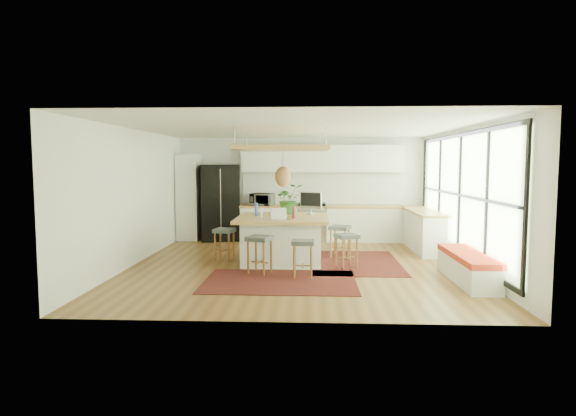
{
  "coord_description": "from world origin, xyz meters",
  "views": [
    {
      "loc": [
        0.27,
        -9.55,
        2.01
      ],
      "look_at": [
        -0.2,
        0.5,
        1.1
      ],
      "focal_mm": 30.5,
      "sensor_mm": 36.0,
      "label": 1
    }
  ],
  "objects_px": {
    "laptop": "(280,214)",
    "microwave": "(262,198)",
    "monitor": "(311,202)",
    "stool_near_right": "(303,257)",
    "fridge": "(220,205)",
    "island": "(283,239)",
    "stool_left_side": "(224,243)",
    "stool_right_front": "(347,250)",
    "island_plant": "(289,202)",
    "stool_right_back": "(340,241)",
    "stool_near_left": "(260,255)"
  },
  "relations": [
    {
      "from": "stool_near_right",
      "to": "stool_left_side",
      "type": "height_order",
      "value": "same"
    },
    {
      "from": "stool_right_front",
      "to": "stool_near_right",
      "type": "bearing_deg",
      "value": -136.13
    },
    {
      "from": "stool_near_left",
      "to": "stool_right_front",
      "type": "xyz_separation_m",
      "value": [
        1.62,
        0.58,
        0.0
      ]
    },
    {
      "from": "fridge",
      "to": "stool_left_side",
      "type": "height_order",
      "value": "fridge"
    },
    {
      "from": "stool_near_right",
      "to": "island_plant",
      "type": "relative_size",
      "value": 1.02
    },
    {
      "from": "island",
      "to": "stool_left_side",
      "type": "height_order",
      "value": "island"
    },
    {
      "from": "island",
      "to": "monitor",
      "type": "distance_m",
      "value": 1.03
    },
    {
      "from": "stool_near_right",
      "to": "laptop",
      "type": "bearing_deg",
      "value": 118.77
    },
    {
      "from": "stool_near_left",
      "to": "monitor",
      "type": "relative_size",
      "value": 1.3
    },
    {
      "from": "monitor",
      "to": "stool_near_right",
      "type": "bearing_deg",
      "value": -64.11
    },
    {
      "from": "stool_near_left",
      "to": "stool_left_side",
      "type": "relative_size",
      "value": 1.05
    },
    {
      "from": "island",
      "to": "stool_right_front",
      "type": "bearing_deg",
      "value": -24.53
    },
    {
      "from": "fridge",
      "to": "microwave",
      "type": "distance_m",
      "value": 1.15
    },
    {
      "from": "stool_right_back",
      "to": "island",
      "type": "bearing_deg",
      "value": -157.25
    },
    {
      "from": "stool_near_left",
      "to": "stool_right_front",
      "type": "relative_size",
      "value": 1.05
    },
    {
      "from": "stool_near_left",
      "to": "microwave",
      "type": "distance_m",
      "value": 3.98
    },
    {
      "from": "stool_right_front",
      "to": "stool_left_side",
      "type": "relative_size",
      "value": 1.0
    },
    {
      "from": "stool_near_right",
      "to": "microwave",
      "type": "bearing_deg",
      "value": 105.37
    },
    {
      "from": "microwave",
      "to": "island_plant",
      "type": "relative_size",
      "value": 0.89
    },
    {
      "from": "stool_near_right",
      "to": "laptop",
      "type": "distance_m",
      "value": 1.17
    },
    {
      "from": "stool_right_back",
      "to": "fridge",
      "type": "bearing_deg",
      "value": 143.03
    },
    {
      "from": "fridge",
      "to": "stool_near_right",
      "type": "distance_m",
      "value": 4.77
    },
    {
      "from": "island",
      "to": "laptop",
      "type": "xyz_separation_m",
      "value": [
        -0.01,
        -0.55,
        0.58
      ]
    },
    {
      "from": "stool_right_back",
      "to": "laptop",
      "type": "relative_size",
      "value": 2.0
    },
    {
      "from": "stool_right_back",
      "to": "monitor",
      "type": "xyz_separation_m",
      "value": [
        -0.62,
        -0.05,
        0.83
      ]
    },
    {
      "from": "stool_right_front",
      "to": "island_plant",
      "type": "height_order",
      "value": "island_plant"
    },
    {
      "from": "fridge",
      "to": "island",
      "type": "distance_m",
      "value": 3.35
    },
    {
      "from": "stool_near_right",
      "to": "island_plant",
      "type": "distance_m",
      "value": 2.18
    },
    {
      "from": "island",
      "to": "monitor",
      "type": "height_order",
      "value": "monitor"
    },
    {
      "from": "laptop",
      "to": "microwave",
      "type": "xyz_separation_m",
      "value": [
        -0.68,
        3.29,
        0.07
      ]
    },
    {
      "from": "fridge",
      "to": "island_plant",
      "type": "height_order",
      "value": "fridge"
    },
    {
      "from": "island_plant",
      "to": "monitor",
      "type": "bearing_deg",
      "value": -18.54
    },
    {
      "from": "stool_near_left",
      "to": "stool_near_right",
      "type": "height_order",
      "value": "stool_near_left"
    },
    {
      "from": "island",
      "to": "stool_left_side",
      "type": "distance_m",
      "value": 1.23
    },
    {
      "from": "monitor",
      "to": "island_plant",
      "type": "xyz_separation_m",
      "value": [
        -0.48,
        0.16,
        -0.01
      ]
    },
    {
      "from": "stool_near_left",
      "to": "stool_left_side",
      "type": "bearing_deg",
      "value": 124.94
    },
    {
      "from": "microwave",
      "to": "island_plant",
      "type": "distance_m",
      "value": 2.27
    },
    {
      "from": "stool_right_front",
      "to": "stool_left_side",
      "type": "xyz_separation_m",
      "value": [
        -2.49,
        0.67,
        0.0
      ]
    },
    {
      "from": "fridge",
      "to": "island_plant",
      "type": "distance_m",
      "value": 2.91
    },
    {
      "from": "stool_right_back",
      "to": "stool_near_left",
      "type": "bearing_deg",
      "value": -133.04
    },
    {
      "from": "stool_left_side",
      "to": "monitor",
      "type": "bearing_deg",
      "value": 11.49
    },
    {
      "from": "stool_near_left",
      "to": "monitor",
      "type": "distance_m",
      "value": 2.04
    },
    {
      "from": "fridge",
      "to": "island_plant",
      "type": "bearing_deg",
      "value": -62.67
    },
    {
      "from": "fridge",
      "to": "laptop",
      "type": "height_order",
      "value": "fridge"
    },
    {
      "from": "stool_near_left",
      "to": "stool_right_back",
      "type": "bearing_deg",
      "value": 46.96
    },
    {
      "from": "monitor",
      "to": "island",
      "type": "bearing_deg",
      "value": -111.81
    },
    {
      "from": "stool_near_left",
      "to": "fridge",
      "type": "bearing_deg",
      "value": 110.43
    },
    {
      "from": "stool_left_side",
      "to": "microwave",
      "type": "distance_m",
      "value": 2.81
    },
    {
      "from": "monitor",
      "to": "laptop",
      "type": "bearing_deg",
      "value": -90.29
    },
    {
      "from": "island_plant",
      "to": "fridge",
      "type": "bearing_deg",
      "value": 131.53
    }
  ]
}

